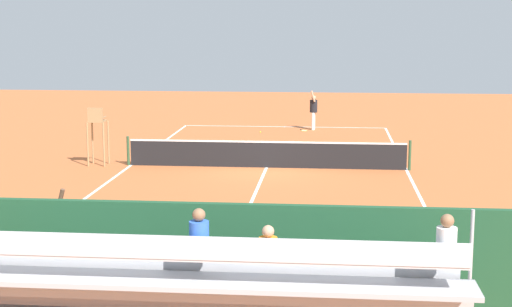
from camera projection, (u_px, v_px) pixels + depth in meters
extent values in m
plane|color=#BC6033|center=(267.00, 168.00, 28.13)|extent=(60.00, 60.00, 0.00)
cube|color=white|center=(285.00, 127.00, 38.92)|extent=(10.00, 0.10, 0.01)
cube|color=white|center=(226.00, 259.00, 17.34)|extent=(10.00, 0.10, 0.01)
cube|color=white|center=(406.00, 170.00, 27.66)|extent=(0.10, 22.00, 0.01)
cube|color=white|center=(131.00, 165.00, 28.60)|extent=(0.10, 22.00, 0.01)
cube|color=white|center=(278.00, 142.00, 34.07)|extent=(7.50, 0.10, 0.01)
cube|color=white|center=(249.00, 207.00, 22.20)|extent=(7.50, 0.10, 0.01)
cube|color=white|center=(267.00, 167.00, 28.13)|extent=(0.10, 12.10, 0.01)
cube|color=white|center=(285.00, 127.00, 38.92)|extent=(0.10, 0.30, 0.01)
cube|color=black|center=(267.00, 155.00, 28.06)|extent=(10.00, 0.02, 0.91)
cube|color=white|center=(267.00, 142.00, 27.97)|extent=(10.00, 0.04, 0.06)
cylinder|color=#2D5133|center=(410.00, 155.00, 27.56)|extent=(0.10, 0.10, 1.07)
cylinder|color=#2D5133|center=(128.00, 151.00, 28.52)|extent=(0.10, 0.10, 1.07)
cube|color=#1E4C2D|center=(204.00, 256.00, 14.23)|extent=(18.00, 0.16, 2.00)
cube|color=#B2B2B7|center=(201.00, 303.00, 14.01)|extent=(9.00, 0.10, 0.45)
cube|color=#B2B2B7|center=(198.00, 300.00, 13.64)|extent=(9.00, 0.80, 0.08)
cube|color=#B2B2B7|center=(202.00, 303.00, 14.04)|extent=(9.00, 0.04, 0.45)
cube|color=silver|center=(197.00, 279.00, 13.47)|extent=(8.60, 0.36, 0.04)
cube|color=silver|center=(195.00, 272.00, 13.26)|extent=(8.60, 0.03, 0.36)
cube|color=#B2B2B7|center=(189.00, 291.00, 12.78)|extent=(9.00, 0.80, 0.08)
cube|color=#B2B2B7|center=(194.00, 294.00, 13.18)|extent=(9.00, 0.04, 0.45)
cube|color=silver|center=(188.00, 269.00, 12.61)|extent=(8.60, 0.36, 0.04)
cube|color=silver|center=(186.00, 260.00, 12.40)|extent=(8.60, 0.03, 0.36)
cube|color=#B2B2B7|center=(180.00, 281.00, 11.92)|extent=(9.00, 0.80, 0.08)
cube|color=#B2B2B7|center=(184.00, 285.00, 12.32)|extent=(9.00, 0.04, 0.45)
cube|color=silver|center=(178.00, 257.00, 11.75)|extent=(8.60, 0.36, 0.04)
cube|color=silver|center=(175.00, 248.00, 11.54)|extent=(8.60, 0.03, 0.36)
cylinder|color=#B2B2B7|center=(470.00, 282.00, 12.30)|extent=(0.06, 0.06, 2.35)
cube|color=#2D2D33|center=(201.00, 252.00, 11.88)|extent=(0.32, 0.40, 0.12)
cylinder|color=blue|center=(199.00, 236.00, 11.71)|extent=(0.30, 0.30, 0.45)
sphere|color=#8C6647|center=(199.00, 215.00, 11.66)|extent=(0.20, 0.20, 0.20)
cube|color=#2D2D33|center=(233.00, 275.00, 13.57)|extent=(0.32, 0.40, 0.12)
cylinder|color=purple|center=(232.00, 261.00, 13.41)|extent=(0.30, 0.30, 0.45)
sphere|color=#8C6647|center=(232.00, 243.00, 13.35)|extent=(0.20, 0.20, 0.20)
cube|color=#2D2D33|center=(181.00, 273.00, 13.66)|extent=(0.32, 0.40, 0.12)
cylinder|color=#9399A3|center=(180.00, 260.00, 13.49)|extent=(0.30, 0.30, 0.45)
sphere|color=brown|center=(179.00, 242.00, 13.44)|extent=(0.20, 0.20, 0.20)
cube|color=#2D2D33|center=(269.00, 266.00, 12.65)|extent=(0.32, 0.40, 0.12)
cylinder|color=orange|center=(268.00, 251.00, 12.48)|extent=(0.30, 0.30, 0.45)
sphere|color=tan|center=(268.00, 231.00, 12.43)|extent=(0.20, 0.20, 0.20)
cube|color=#2D2D33|center=(444.00, 259.00, 11.54)|extent=(0.32, 0.40, 0.12)
cylinder|color=white|center=(446.00, 242.00, 11.37)|extent=(0.30, 0.30, 0.45)
sphere|color=#8C6647|center=(447.00, 221.00, 11.31)|extent=(0.20, 0.20, 0.20)
cylinder|color=#A88456|center=(108.00, 142.00, 28.78)|extent=(0.07, 0.07, 1.60)
cylinder|color=#A88456|center=(93.00, 142.00, 28.84)|extent=(0.07, 0.07, 1.60)
cylinder|color=#A88456|center=(104.00, 145.00, 28.19)|extent=(0.07, 0.07, 1.60)
cylinder|color=#A88456|center=(88.00, 145.00, 28.25)|extent=(0.07, 0.07, 1.60)
cube|color=#A88456|center=(97.00, 121.00, 28.37)|extent=(0.56, 0.56, 0.06)
cube|color=#A88456|center=(95.00, 114.00, 28.09)|extent=(0.56, 0.06, 0.48)
cube|color=#A88456|center=(104.00, 117.00, 28.32)|extent=(0.04, 0.48, 0.04)
cube|color=#A88456|center=(90.00, 117.00, 28.37)|extent=(0.04, 0.48, 0.04)
cube|color=#9E754C|center=(316.00, 274.00, 14.91)|extent=(1.80, 0.40, 0.05)
cylinder|color=#9E754C|center=(355.00, 287.00, 14.88)|extent=(0.06, 0.06, 0.45)
cylinder|color=#9E754C|center=(277.00, 284.00, 15.02)|extent=(0.06, 0.06, 0.45)
cube|color=#9E754C|center=(316.00, 262.00, 14.69)|extent=(1.80, 0.04, 0.36)
cube|color=black|center=(220.00, 288.00, 14.94)|extent=(0.90, 0.36, 0.36)
cylinder|color=white|center=(314.00, 121.00, 37.93)|extent=(0.14, 0.14, 0.85)
cylinder|color=white|center=(313.00, 121.00, 37.72)|extent=(0.14, 0.14, 0.85)
cylinder|color=black|center=(314.00, 106.00, 37.70)|extent=(0.40, 0.40, 0.60)
sphere|color=tan|center=(314.00, 98.00, 37.63)|extent=(0.22, 0.22, 0.22)
cylinder|color=tan|center=(313.00, 96.00, 37.41)|extent=(0.26, 0.12, 0.55)
cylinder|color=tan|center=(314.00, 105.00, 37.91)|extent=(0.10, 0.10, 0.50)
cylinder|color=black|center=(302.00, 130.00, 37.68)|extent=(0.16, 0.26, 0.03)
torus|color=#D8CC4C|center=(304.00, 131.00, 37.43)|extent=(0.41, 0.41, 0.02)
cylinder|color=white|center=(304.00, 131.00, 37.43)|extent=(0.25, 0.25, 0.00)
sphere|color=#CCDB33|center=(260.00, 132.00, 36.86)|extent=(0.07, 0.07, 0.07)
cylinder|color=#232328|center=(53.00, 265.00, 15.58)|extent=(0.14, 0.14, 0.85)
cylinder|color=#232328|center=(59.00, 262.00, 15.78)|extent=(0.14, 0.14, 0.85)
cylinder|color=pink|center=(54.00, 228.00, 15.56)|extent=(0.45, 0.45, 0.60)
sphere|color=brown|center=(54.00, 208.00, 15.49)|extent=(0.22, 0.22, 0.22)
cylinder|color=brown|center=(60.00, 202.00, 15.68)|extent=(0.26, 0.15, 0.55)
cylinder|color=brown|center=(48.00, 230.00, 15.35)|extent=(0.11, 0.11, 0.50)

